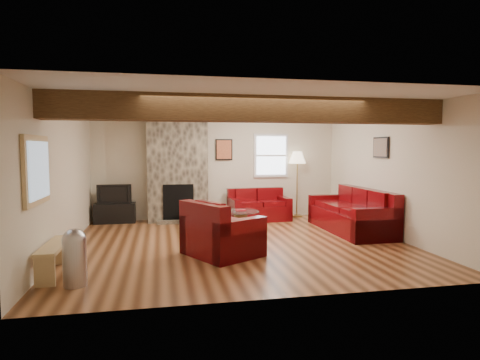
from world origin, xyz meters
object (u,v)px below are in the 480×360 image
object	(u,v)px
sofa_three	(350,210)
coffee_table	(241,220)
television	(115,194)
armchair_red	(223,228)
loveseat	(259,205)
tv_cabinet	(115,213)
floor_lamp	(297,161)

from	to	relation	value
sofa_three	coffee_table	xyz separation A→B (m)	(-2.20, 0.66, -0.25)
sofa_three	television	bearing A→B (deg)	-111.95
television	armchair_red	bearing A→B (deg)	-58.10
sofa_three	coffee_table	distance (m)	2.31
loveseat	tv_cabinet	size ratio (longest dim) A/B	1.53
loveseat	floor_lamp	bearing A→B (deg)	12.83
tv_cabinet	sofa_three	bearing A→B (deg)	-21.43
tv_cabinet	television	xyz separation A→B (m)	(0.00, 0.00, 0.45)
television	floor_lamp	bearing A→B (deg)	0.26
loveseat	armchair_red	bearing A→B (deg)	-118.21
tv_cabinet	floor_lamp	size ratio (longest dim) A/B	0.56
loveseat	coffee_table	bearing A→B (deg)	-127.45
tv_cabinet	coffee_table	bearing A→B (deg)	-25.02
television	floor_lamp	world-z (taller)	floor_lamp
sofa_three	coffee_table	size ratio (longest dim) A/B	2.86
loveseat	tv_cabinet	bearing A→B (deg)	171.10
armchair_red	television	size ratio (longest dim) A/B	1.42
armchair_red	sofa_three	bearing A→B (deg)	-94.95
floor_lamp	television	bearing A→B (deg)	-179.74
sofa_three	tv_cabinet	bearing A→B (deg)	-111.95
loveseat	television	world-z (taller)	television
sofa_three	floor_lamp	distance (m)	2.23
loveseat	television	distance (m)	3.40
armchair_red	television	world-z (taller)	television
sofa_three	loveseat	distance (m)	2.26
sofa_three	loveseat	size ratio (longest dim) A/B	1.62
sofa_three	floor_lamp	size ratio (longest dim) A/B	1.39
armchair_red	tv_cabinet	bearing A→B (deg)	2.32
sofa_three	armchair_red	distance (m)	3.19
sofa_three	television	world-z (taller)	television
coffee_table	floor_lamp	world-z (taller)	floor_lamp
coffee_table	sofa_three	bearing A→B (deg)	-16.73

